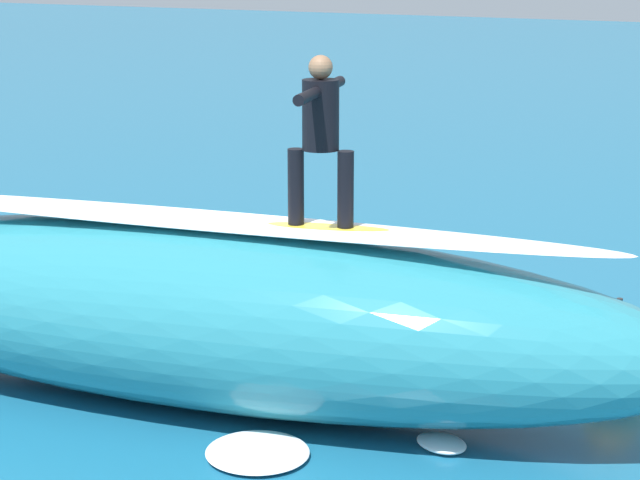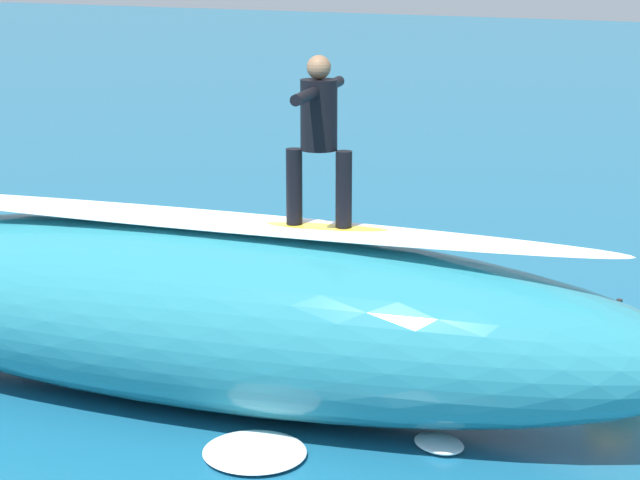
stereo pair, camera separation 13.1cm
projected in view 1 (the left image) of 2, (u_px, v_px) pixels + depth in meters
The scene contains 11 objects.
ground_plane at pixel (271, 341), 13.82m from camera, with size 120.00×120.00×0.00m, color #196084.
wave_crest at pixel (205, 314), 11.81m from camera, with size 9.87×2.27×1.87m, color teal.
wave_foam_lip at pixel (202, 220), 11.57m from camera, with size 8.39×0.79×0.08m, color white.
surfboard_riding at pixel (321, 230), 11.17m from camera, with size 2.14×0.45×0.08m, color yellow.
surfer_riding at pixel (321, 128), 10.93m from camera, with size 0.63×1.51×1.62m.
surfboard_paddling at pixel (320, 315), 14.67m from camera, with size 2.30×0.51×0.08m, color #E0563D.
surfer_paddling at pixel (321, 305), 14.52m from camera, with size 1.07×1.35×0.28m.
buoy_marker at pixel (615, 366), 12.10m from camera, with size 0.62×0.62×1.05m.
foam_patch_near at pixel (258, 452), 10.70m from camera, with size 0.99×0.96×0.09m, color white.
foam_patch_mid at pixel (466, 315), 14.55m from camera, with size 0.53×0.34×0.15m, color white.
foam_patch_far at pixel (441, 443), 10.87m from camera, with size 0.53×0.40×0.11m, color white.
Camera 1 is at (-6.63, 11.31, 4.57)m, focal length 65.65 mm.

